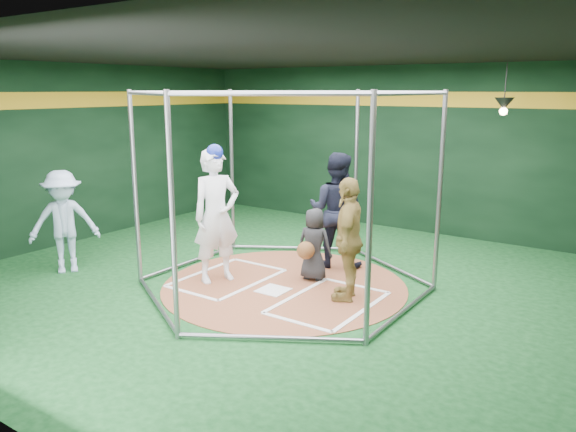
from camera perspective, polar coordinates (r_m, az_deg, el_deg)
The scene contains 12 objects.
room_shell at distance 8.41m, azimuth -0.36°, elevation 4.24°, with size 10.10×9.10×3.53m.
clay_disc at distance 8.83m, azimuth -0.37°, elevation -7.06°, with size 3.80×3.80×0.01m, color brown.
home_plate at distance 8.60m, azimuth -1.52°, elevation -7.54°, with size 0.43×0.43×0.01m, color white.
batter_box_left at distance 9.19m, azimuth -6.17°, elevation -6.25°, with size 1.17×1.77×0.01m.
batter_box_right at distance 8.15m, azimuth 4.16°, elevation -8.74°, with size 1.17×1.77×0.01m.
batting_cage at distance 8.44m, azimuth -0.38°, elevation 2.53°, with size 4.05×4.67×3.00m.
pendant_lamp_near at distance 10.73m, azimuth 21.09°, elevation 10.54°, with size 0.34×0.34×0.90m.
batter_figure at distance 8.83m, azimuth -7.29°, elevation 0.14°, with size 0.77×0.91×2.17m.
visitor_leopard at distance 8.08m, azimuth 6.16°, elevation -2.34°, with size 1.05×0.44×1.79m, color tan.
catcher_figure at distance 8.92m, azimuth 2.61°, elevation -2.92°, with size 0.62×0.62×1.16m.
umpire at distance 9.56m, azimuth 4.89°, elevation 0.60°, with size 0.95×0.74×1.96m, color black.
bystander_blue at distance 9.99m, azimuth -21.82°, elevation -0.56°, with size 1.11×0.64×1.71m, color #A6BEDC.
Camera 1 is at (4.75, -6.82, 3.00)m, focal length 35.00 mm.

